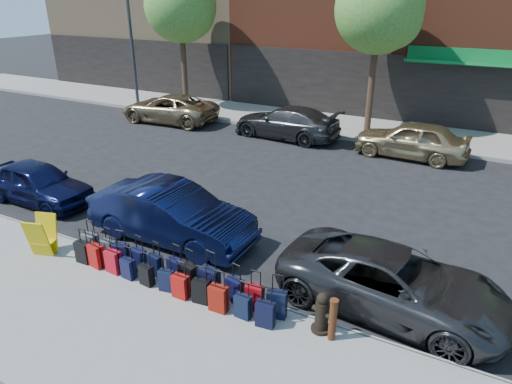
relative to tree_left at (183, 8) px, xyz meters
The scene contains 39 objects.
ground 14.72m from the tree_left, 43.94° to the right, with size 120.00×120.00×0.00m, color black.
sidewalk_near 19.54m from the tree_left, 58.36° to the right, with size 60.00×4.00×0.15m, color gray.
sidewalk_far 11.22m from the tree_left, ahead, with size 60.00×4.00×0.15m, color gray.
curb_near 17.92m from the tree_left, 54.81° to the right, with size 60.00×0.08×0.15m, color gray.
curb_far 11.31m from the tree_left, ahead, with size 60.00×0.08×0.15m, color gray.
tree_left is the anchor object (origin of this frame).
tree_center 10.50m from the tree_left, ahead, with size 3.80×3.80×7.27m.
streetlight 3.11m from the tree_left, 166.61° to the right, with size 2.59×0.18×8.00m.
suitcase_front_0 16.85m from the tree_left, 62.86° to the right, with size 0.40×0.22×0.96m.
suitcase_front_1 17.09m from the tree_left, 61.10° to the right, with size 0.38×0.23×0.88m.
suitcase_front_2 17.33m from the tree_left, 59.80° to the right, with size 0.42×0.27×0.94m.
suitcase_front_3 17.52m from the tree_left, 58.26° to the right, with size 0.39×0.25×0.90m.
suitcase_front_4 17.77m from the tree_left, 56.83° to the right, with size 0.39×0.26×0.87m.
suitcase_front_5 18.06m from the tree_left, 55.22° to the right, with size 0.41×0.26×0.94m.
suitcase_front_6 18.30m from the tree_left, 54.27° to the right, with size 0.43×0.29×0.95m.
suitcase_front_7 18.63m from the tree_left, 52.87° to the right, with size 0.47×0.30×1.07m.
suitcase_front_8 18.94m from the tree_left, 51.27° to the right, with size 0.40×0.27×0.89m.
suitcase_front_9 19.25m from the tree_left, 50.16° to the right, with size 0.38×0.23×0.89m.
suitcase_front_10 19.57m from the tree_left, 48.99° to the right, with size 0.43×0.29×0.95m.
suitcase_back_0 17.15m from the tree_left, 63.15° to the right, with size 0.38×0.23×0.88m.
suitcase_back_1 17.33m from the tree_left, 61.85° to the right, with size 0.42×0.28×0.92m.
suitcase_back_2 17.57m from the tree_left, 60.22° to the right, with size 0.39×0.24×0.90m.
suitcase_back_3 17.82m from the tree_left, 58.90° to the right, with size 0.35×0.22×0.79m.
suitcase_back_4 18.10m from the tree_left, 57.38° to the right, with size 0.35×0.23×0.79m.
suitcase_back_5 18.35m from the tree_left, 55.87° to the right, with size 0.36×0.24×0.79m.
suitcase_back_6 18.62m from the tree_left, 54.85° to the right, with size 0.37×0.22×0.86m.
suitcase_back_7 18.85m from the tree_left, 53.49° to the right, with size 0.38×0.25×0.86m.
suitcase_back_8 19.16m from the tree_left, 52.43° to the right, with size 0.39×0.23×0.92m.
suitcase_back_9 19.46m from the tree_left, 51.01° to the right, with size 0.35×0.22×0.81m.
suitcase_back_10 19.79m from the tree_left, 49.86° to the right, with size 0.39×0.25×0.87m.
fire_hydrant 20.14m from the tree_left, 46.86° to the right, with size 0.44×0.39×0.86m.
bollard 20.39m from the tree_left, 46.57° to the right, with size 0.16×0.16×0.89m.
display_rack 16.78m from the tree_left, 67.17° to the right, with size 0.72×0.76×1.01m.
car_near_0 13.80m from the tree_left, 75.59° to the right, with size 1.56×3.87×1.32m, color #0C1036.
car_near_1 15.81m from the tree_left, 55.94° to the right, with size 1.62×4.63×1.53m, color #0D143A.
car_near_2 19.78m from the tree_left, 41.58° to the right, with size 2.21×4.79×1.33m, color #333336.
car_far_0 5.47m from the tree_left, 74.58° to the right, with size 2.34×5.07×1.41m, color #967E5C.
car_far_1 8.96m from the tree_left, 18.56° to the right, with size 2.03×4.99×1.45m, color #303033.
car_far_2 13.89m from the tree_left, 11.38° to the right, with size 1.78×4.43×1.51m, color tan.
Camera 1 is at (5.69, -11.58, 6.18)m, focal length 32.00 mm.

